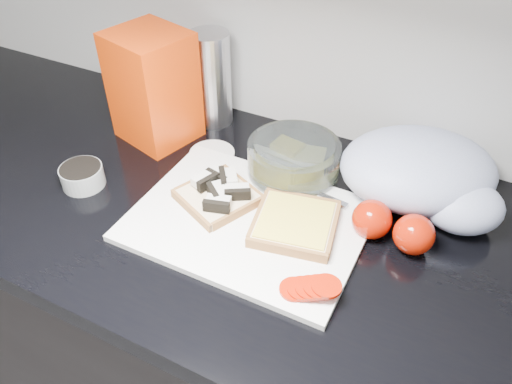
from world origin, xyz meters
TOP-DOWN VIEW (x-y plane):
  - base_cabinet at (0.00, 1.20)m, footprint 3.50×0.60m
  - countertop at (0.00, 1.20)m, footprint 3.50×0.64m
  - cutting_board at (0.04, 1.17)m, footprint 0.40×0.30m
  - bread_left at (-0.03, 1.19)m, footprint 0.17×0.17m
  - bread_right at (0.12, 1.18)m, footprint 0.17×0.17m
  - tomato_slices at (0.20, 1.07)m, footprint 0.10×0.07m
  - knife at (0.12, 1.28)m, footprint 0.19×0.04m
  - seed_tub at (-0.29, 1.12)m, footprint 0.08×0.08m
  - tub_lid at (-0.12, 1.32)m, footprint 0.11×0.11m
  - glass_bowl at (0.06, 1.33)m, footprint 0.18×0.18m
  - bread_bag at (-0.26, 1.33)m, footprint 0.18×0.17m
  - steel_canister at (-0.19, 1.43)m, footprint 0.09×0.09m
  - grocery_bag at (0.29, 1.37)m, footprint 0.35×0.32m
  - whole_tomatoes at (0.28, 1.24)m, footprint 0.14×0.07m

SIDE VIEW (x-z plane):
  - base_cabinet at x=0.00m, z-range 0.00..0.86m
  - countertop at x=0.00m, z-range 0.86..0.90m
  - tub_lid at x=-0.12m, z-range 0.90..0.91m
  - cutting_board at x=0.04m, z-range 0.90..0.91m
  - knife at x=0.12m, z-range 0.91..0.92m
  - bread_right at x=0.12m, z-range 0.91..0.93m
  - tomato_slices at x=0.20m, z-range 0.91..0.93m
  - seed_tub at x=-0.29m, z-range 0.90..0.94m
  - bread_left at x=-0.03m, z-range 0.90..0.94m
  - whole_tomatoes at x=0.28m, z-range 0.90..0.97m
  - glass_bowl at x=0.06m, z-range 0.90..0.97m
  - grocery_bag at x=0.29m, z-range 0.90..1.02m
  - steel_canister at x=-0.19m, z-range 0.90..1.11m
  - bread_bag at x=-0.26m, z-range 0.90..1.13m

